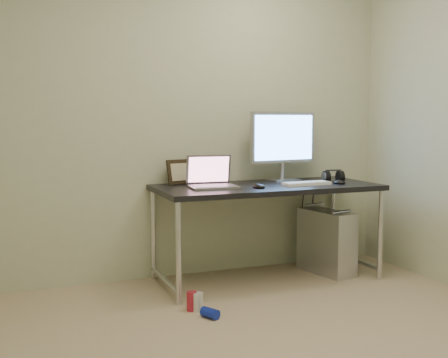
# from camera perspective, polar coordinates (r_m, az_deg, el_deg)

# --- Properties ---
(floor) EXTENTS (3.50, 3.50, 0.00)m
(floor) POSITION_cam_1_polar(r_m,az_deg,el_deg) (3.14, 6.60, -17.53)
(floor) COLOR tan
(floor) RESTS_ON ground
(wall_back) EXTENTS (3.50, 0.02, 2.50)m
(wall_back) POSITION_cam_1_polar(r_m,az_deg,el_deg) (4.49, -3.91, 5.97)
(wall_back) COLOR beige
(wall_back) RESTS_ON ground
(desk) EXTENTS (1.73, 0.76, 0.75)m
(desk) POSITION_cam_1_polar(r_m,az_deg,el_deg) (4.38, 4.38, -1.55)
(desk) COLOR black
(desk) RESTS_ON ground
(tower_computer) EXTENTS (0.31, 0.53, 0.55)m
(tower_computer) POSITION_cam_1_polar(r_m,az_deg,el_deg) (4.70, 10.37, -6.28)
(tower_computer) COLOR silver
(tower_computer) RESTS_ON ground
(cable_a) EXTENTS (0.01, 0.16, 0.69)m
(cable_a) POSITION_cam_1_polar(r_m,az_deg,el_deg) (4.94, 7.78, -3.99)
(cable_a) COLOR black
(cable_a) RESTS_ON ground
(cable_b) EXTENTS (0.02, 0.11, 0.71)m
(cable_b) POSITION_cam_1_polar(r_m,az_deg,el_deg) (4.97, 8.80, -4.17)
(cable_b) COLOR black
(cable_b) RESTS_ON ground
(can_red) EXTENTS (0.09, 0.09, 0.13)m
(can_red) POSITION_cam_1_polar(r_m,az_deg,el_deg) (3.79, -3.29, -12.28)
(can_red) COLOR #B11F33
(can_red) RESTS_ON ground
(can_white) EXTENTS (0.08, 0.08, 0.12)m
(can_white) POSITION_cam_1_polar(r_m,az_deg,el_deg) (3.78, -2.67, -12.37)
(can_white) COLOR silver
(can_white) RESTS_ON ground
(can_blue) EXTENTS (0.11, 0.14, 0.07)m
(can_blue) POSITION_cam_1_polar(r_m,az_deg,el_deg) (3.66, -1.42, -13.46)
(can_blue) COLOR #1225A9
(can_blue) RESTS_ON ground
(laptop) EXTENTS (0.37, 0.31, 0.24)m
(laptop) POSITION_cam_1_polar(r_m,az_deg,el_deg) (4.20, -1.27, -0.10)
(laptop) COLOR #A3A4AA
(laptop) RESTS_ON desk
(monitor) EXTENTS (0.61, 0.20, 0.57)m
(monitor) POSITION_cam_1_polar(r_m,az_deg,el_deg) (4.65, 6.03, 3.89)
(monitor) COLOR #A3A4AA
(monitor) RESTS_ON desk
(keyboard) EXTENTS (0.39, 0.15, 0.02)m
(keyboard) POSITION_cam_1_polar(r_m,az_deg,el_deg) (4.40, 8.38, -0.45)
(keyboard) COLOR white
(keyboard) RESTS_ON desk
(mouse_right) EXTENTS (0.10, 0.13, 0.04)m
(mouse_right) POSITION_cam_1_polar(r_m,az_deg,el_deg) (4.52, 11.62, -0.23)
(mouse_right) COLOR black
(mouse_right) RESTS_ON desk
(mouse_left) EXTENTS (0.10, 0.14, 0.04)m
(mouse_left) POSITION_cam_1_polar(r_m,az_deg,el_deg) (4.16, 3.53, -0.64)
(mouse_left) COLOR black
(mouse_left) RESTS_ON desk
(headphones) EXTENTS (0.18, 0.11, 0.11)m
(headphones) POSITION_cam_1_polar(r_m,az_deg,el_deg) (4.77, 11.03, 0.22)
(headphones) COLOR black
(headphones) RESTS_ON desk
(picture_frame) EXTENTS (0.25, 0.13, 0.20)m
(picture_frame) POSITION_cam_1_polar(r_m,az_deg,el_deg) (4.42, -4.40, 0.74)
(picture_frame) COLOR black
(picture_frame) RESTS_ON desk
(webcam) EXTENTS (0.05, 0.03, 0.13)m
(webcam) POSITION_cam_1_polar(r_m,az_deg,el_deg) (4.45, -2.18, 0.78)
(webcam) COLOR silver
(webcam) RESTS_ON desk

